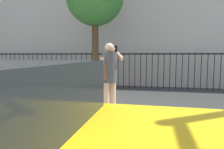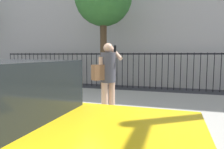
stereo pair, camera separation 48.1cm
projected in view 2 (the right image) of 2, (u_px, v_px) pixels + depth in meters
ground_plane at (27, 134)px, 3.83m from camera, size 60.00×60.00×0.00m
sidewalk at (79, 104)px, 5.91m from camera, size 28.00×4.40×0.15m
iron_fence at (114, 65)px, 9.34m from camera, size 12.03×0.04×1.60m
pedestrian_on_phone at (107, 73)px, 4.55m from camera, size 0.64×0.71×1.62m
street_bench at (11, 77)px, 7.83m from camera, size 1.60×0.45×0.95m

